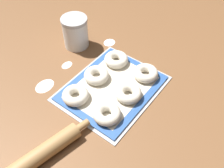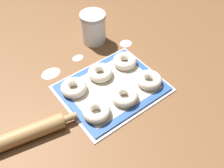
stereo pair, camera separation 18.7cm
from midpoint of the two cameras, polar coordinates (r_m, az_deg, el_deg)
ground_plane at (r=1.07m, az=-5.62°, el=-1.19°), size 2.80×2.80×0.00m
baking_tray at (r=1.06m, az=-5.03°, el=-1.42°), size 0.40×0.33×0.01m
baking_mat at (r=1.05m, az=-5.05°, el=-1.23°), size 0.38×0.31×0.00m
bagel_front_left at (r=0.95m, az=-6.77°, el=-7.06°), size 0.10×0.10×0.04m
bagel_front_center at (r=1.00m, az=-1.59°, el=-2.47°), size 0.10×0.10×0.04m
bagel_front_right at (r=1.08m, az=2.49°, el=1.89°), size 0.10×0.10×0.04m
bagel_back_left at (r=1.02m, az=-13.16°, el=-2.93°), size 0.10×0.10×0.04m
bagel_back_center at (r=1.08m, az=-8.19°, el=1.55°), size 0.10×0.10×0.04m
bagel_back_right at (r=1.14m, az=-3.75°, el=4.94°), size 0.10×0.10×0.04m
flour_canister at (r=1.24m, az=-12.35°, el=10.63°), size 0.12×0.12×0.15m
rolling_pin at (r=0.92m, az=-21.34°, el=-14.91°), size 0.39×0.11×0.05m
flour_patch_near at (r=1.27m, az=-4.80°, el=8.68°), size 0.06×0.05×0.00m
flour_patch_far at (r=1.19m, az=-14.28°, el=3.63°), size 0.05×0.04×0.00m
flour_patch_side at (r=1.13m, az=-19.12°, el=-0.84°), size 0.08×0.06×0.00m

